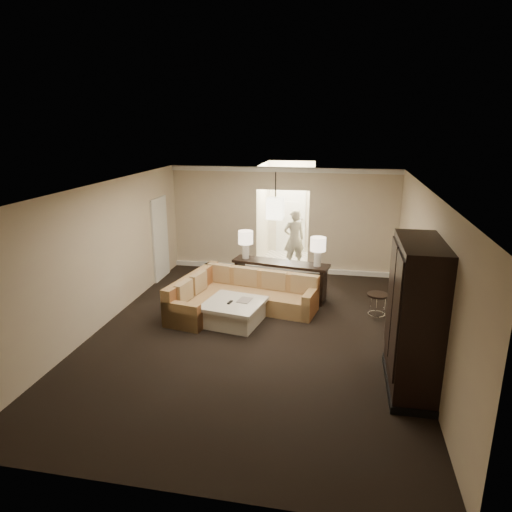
% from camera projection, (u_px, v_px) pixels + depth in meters
% --- Properties ---
extents(ground, '(8.00, 8.00, 0.00)m').
position_uv_depth(ground, '(253.00, 334.00, 8.74)').
color(ground, black).
rests_on(ground, ground).
extents(wall_back, '(6.00, 0.04, 2.80)m').
position_uv_depth(wall_back, '(282.00, 220.00, 12.11)').
color(wall_back, beige).
rests_on(wall_back, ground).
extents(wall_front, '(6.00, 0.04, 2.80)m').
position_uv_depth(wall_front, '(175.00, 381.00, 4.58)').
color(wall_front, beige).
rests_on(wall_front, ground).
extents(wall_left, '(0.04, 8.00, 2.80)m').
position_uv_depth(wall_left, '(102.00, 256.00, 8.89)').
color(wall_left, beige).
rests_on(wall_left, ground).
extents(wall_right, '(0.04, 8.00, 2.80)m').
position_uv_depth(wall_right, '(425.00, 274.00, 7.80)').
color(wall_right, beige).
rests_on(wall_right, ground).
extents(ceiling, '(6.00, 8.00, 0.02)m').
position_uv_depth(ceiling, '(253.00, 188.00, 7.95)').
color(ceiling, silver).
rests_on(ceiling, wall_back).
extents(crown_molding, '(6.00, 0.10, 0.12)m').
position_uv_depth(crown_molding, '(283.00, 170.00, 11.69)').
color(crown_molding, white).
rests_on(crown_molding, wall_back).
extents(baseboard, '(6.00, 0.10, 0.12)m').
position_uv_depth(baseboard, '(281.00, 269.00, 12.44)').
color(baseboard, white).
rests_on(baseboard, ground).
extents(side_door, '(0.05, 0.90, 2.10)m').
position_uv_depth(side_door, '(160.00, 239.00, 11.62)').
color(side_door, white).
rests_on(side_door, ground).
extents(foyer, '(1.44, 2.02, 2.80)m').
position_uv_depth(foyer, '(288.00, 214.00, 13.41)').
color(foyer, white).
rests_on(foyer, ground).
extents(sectional_sofa, '(2.99, 2.24, 0.80)m').
position_uv_depth(sectional_sofa, '(236.00, 296.00, 9.77)').
color(sectional_sofa, brown).
rests_on(sectional_sofa, ground).
extents(coffee_table, '(1.30, 1.30, 0.47)m').
position_uv_depth(coffee_table, '(234.00, 312.00, 9.16)').
color(coffee_table, silver).
rests_on(coffee_table, ground).
extents(console_table, '(2.26, 0.88, 0.85)m').
position_uv_depth(console_table, '(280.00, 276.00, 10.44)').
color(console_table, black).
rests_on(console_table, ground).
extents(armoire, '(0.68, 1.60, 2.30)m').
position_uv_depth(armoire, '(414.00, 320.00, 6.71)').
color(armoire, black).
rests_on(armoire, ground).
extents(drink_table, '(0.43, 0.43, 0.54)m').
position_uv_depth(drink_table, '(377.00, 301.00, 9.33)').
color(drink_table, black).
rests_on(drink_table, ground).
extents(table_lamp_left, '(0.34, 0.34, 0.65)m').
position_uv_depth(table_lamp_left, '(246.00, 240.00, 10.51)').
color(table_lamp_left, silver).
rests_on(table_lamp_left, console_table).
extents(table_lamp_right, '(0.34, 0.34, 0.65)m').
position_uv_depth(table_lamp_right, '(318.00, 247.00, 9.92)').
color(table_lamp_right, silver).
rests_on(table_lamp_right, console_table).
extents(pendant_light, '(0.38, 0.38, 1.09)m').
position_uv_depth(pendant_light, '(275.00, 208.00, 10.73)').
color(pendant_light, black).
rests_on(pendant_light, ceiling).
extents(person, '(0.78, 0.67, 1.82)m').
position_uv_depth(person, '(294.00, 236.00, 12.48)').
color(person, beige).
rests_on(person, ground).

